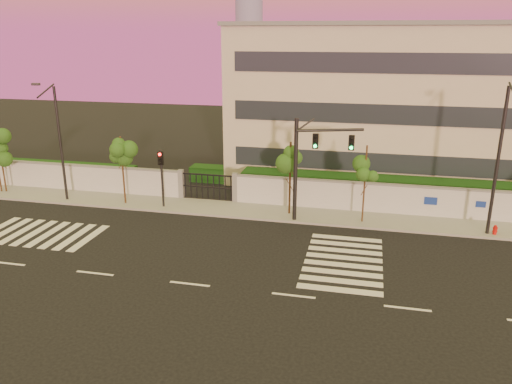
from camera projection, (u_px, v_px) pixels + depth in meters
The scene contains 15 objects.
ground at pixel (190, 284), 23.78m from camera, with size 120.00×120.00×0.00m, color black.
sidewalk at pixel (244, 210), 33.51m from camera, with size 60.00×3.00×0.15m, color gray.
perimeter_wall at pixel (251, 190), 34.58m from camera, with size 60.00×0.36×2.20m.
hedge_row at pixel (273, 183), 36.98m from camera, with size 41.00×4.25×1.80m.
institutional_building at pixel (385, 102), 40.43m from camera, with size 24.40×12.40×12.25m.
road_markings at pixel (186, 249), 27.60m from camera, with size 57.00×7.62×0.02m.
street_tree_b at pixel (0, 147), 36.34m from camera, with size 1.46×1.17×4.75m.
street_tree_c at pixel (122, 155), 33.73m from camera, with size 1.49×1.18×4.84m.
street_tree_d at pixel (291, 162), 31.72m from camera, with size 1.63×1.30×4.91m.
street_tree_e at pixel (366, 167), 30.27m from camera, with size 1.35×1.07×5.01m.
traffic_signal_main at pixel (309, 158), 30.27m from camera, with size 4.10×1.42×6.59m.
traffic_signal_secondary at pixel (162, 172), 33.32m from camera, with size 0.32×0.32×4.08m.
streetlight_west at pixel (58, 139), 34.08m from camera, with size 0.50×2.03×8.44m.
streetlight_east at pixel (500, 155), 27.84m from camera, with size 0.55×2.20×9.13m.
fire_hydrant at pixel (495, 231), 29.24m from camera, with size 0.29×0.27×0.73m.
Camera 1 is at (7.84, -20.09, 11.38)m, focal length 35.00 mm.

